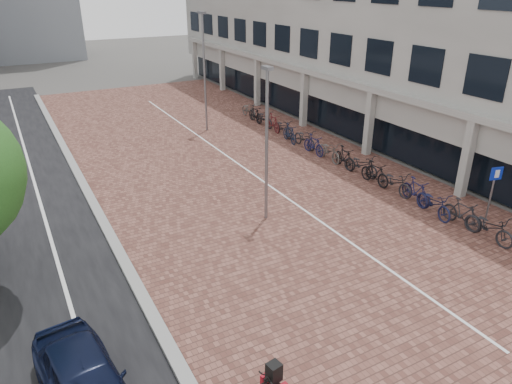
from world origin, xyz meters
name	(u,v)px	position (x,y,z in m)	size (l,w,h in m)	color
ground	(359,313)	(0.00, 0.00, 0.00)	(140.00, 140.00, 0.00)	#474442
plaza_brick	(234,164)	(2.00, 12.00, 0.01)	(14.50, 42.00, 0.04)	brown
curb	(87,191)	(-5.10, 12.00, 0.07)	(0.35, 42.00, 0.14)	gray
lane_line	(40,201)	(-7.00, 12.00, 0.02)	(0.12, 44.00, 0.00)	white
parking_line	(237,163)	(2.20, 12.00, 0.04)	(0.10, 30.00, 0.00)	white
car_navy	(84,381)	(-7.19, 0.42, 0.65)	(1.54, 3.82, 1.30)	black
parking_sign	(493,187)	(7.50, 1.76, 1.56)	(0.48, 0.15, 2.34)	slate
lamp_near	(267,148)	(0.53, 6.17, 2.86)	(0.12, 0.12, 5.71)	slate
lamp_far	(205,75)	(3.11, 18.00, 3.38)	(0.12, 0.12, 6.76)	gray
bike_row	(330,151)	(6.56, 10.20, 0.52)	(1.26, 20.39, 1.05)	black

